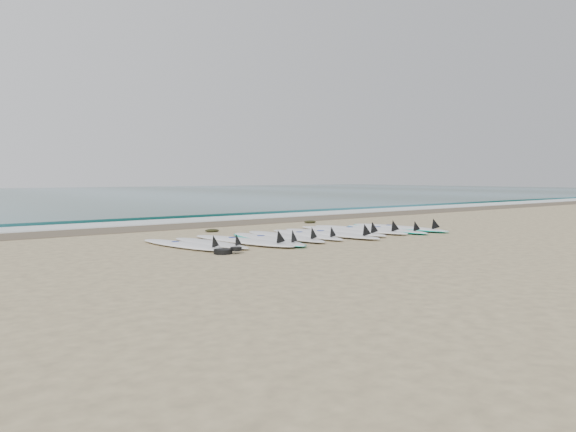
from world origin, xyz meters
TOP-DOWN VIEW (x-y plane):
  - ground at (0.00, 0.00)m, footprint 120.00×120.00m
  - wet_sand_band at (0.00, 4.10)m, footprint 120.00×1.80m
  - foam_band at (0.00, 5.50)m, footprint 120.00×1.40m
  - wave_crest at (0.00, 7.00)m, footprint 120.00×1.00m
  - surfboard_0 at (-2.94, -0.02)m, footprint 0.88×2.57m
  - surfboard_1 at (-2.39, -0.06)m, footprint 0.67×2.39m
  - surfboard_2 at (-1.73, -0.19)m, footprint 1.01×2.90m
  - surfboard_3 at (-1.17, -0.21)m, footprint 0.99×2.85m
  - surfboard_4 at (-0.57, -0.04)m, footprint 0.70×2.76m
  - surfboard_5 at (0.02, -0.04)m, footprint 0.75×2.60m
  - surfboard_6 at (0.57, -0.23)m, footprint 0.75×2.92m
  - surfboard_7 at (1.19, 0.06)m, footprint 0.71×2.93m
  - surfboard_8 at (1.77, 0.05)m, footprint 0.80×2.91m
  - surfboard_9 at (2.37, -0.21)m, footprint 0.73×2.65m
  - surfboard_10 at (2.93, -0.14)m, footprint 0.94×2.90m
  - seaweed_near at (-1.05, 2.23)m, footprint 0.36×0.28m
  - seaweed_far at (2.46, 2.75)m, footprint 0.37×0.29m
  - leash_coil at (-2.80, -1.22)m, footprint 0.46×0.36m

SIDE VIEW (x-z plane):
  - ground at x=0.00m, z-range 0.00..0.00m
  - wet_sand_band at x=0.00m, z-range 0.00..0.01m
  - foam_band at x=0.00m, z-range 0.00..0.04m
  - seaweed_near at x=-1.05m, z-range 0.00..0.07m
  - seaweed_far at x=2.46m, z-range 0.00..0.07m
  - leash_coil at x=-2.80m, z-range -0.01..0.10m
  - surfboard_9 at x=2.37m, z-range -0.12..0.22m
  - wave_crest at x=0.00m, z-range 0.00..0.10m
  - surfboard_1 at x=-2.39m, z-range -0.10..0.20m
  - surfboard_3 at x=-1.17m, z-range -0.12..0.23m
  - surfboard_10 at x=2.93m, z-range -0.13..0.23m
  - surfboard_0 at x=-2.94m, z-range -0.11..0.22m
  - surfboard_5 at x=0.02m, z-range -0.11..0.22m
  - surfboard_4 at x=-0.57m, z-range -0.11..0.24m
  - surfboard_2 at x=-1.73m, z-range -0.12..0.24m
  - surfboard_8 at x=1.77m, z-range -0.12..0.25m
  - surfboard_6 at x=0.57m, z-range -0.12..0.25m
  - surfboard_7 at x=1.19m, z-range -0.12..0.25m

